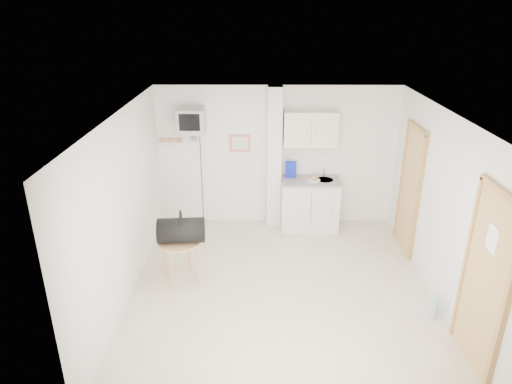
{
  "coord_description": "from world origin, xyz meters",
  "views": [
    {
      "loc": [
        -0.32,
        -5.45,
        3.75
      ],
      "look_at": [
        -0.36,
        0.6,
        1.25
      ],
      "focal_mm": 32.0,
      "sensor_mm": 36.0,
      "label": 1
    }
  ],
  "objects_px": {
    "water_bottle": "(434,307)",
    "duffel_bag": "(181,230)",
    "crt_television": "(191,121)",
    "round_table": "(180,246)"
  },
  "relations": [
    {
      "from": "water_bottle",
      "to": "duffel_bag",
      "type": "bearing_deg",
      "value": 166.32
    },
    {
      "from": "duffel_bag",
      "to": "water_bottle",
      "type": "height_order",
      "value": "duffel_bag"
    },
    {
      "from": "crt_television",
      "to": "duffel_bag",
      "type": "relative_size",
      "value": 3.19
    },
    {
      "from": "round_table",
      "to": "water_bottle",
      "type": "distance_m",
      "value": 3.49
    },
    {
      "from": "round_table",
      "to": "water_bottle",
      "type": "xyz_separation_m",
      "value": [
        3.37,
        -0.84,
        -0.41
      ]
    },
    {
      "from": "duffel_bag",
      "to": "round_table",
      "type": "bearing_deg",
      "value": 136.27
    },
    {
      "from": "crt_television",
      "to": "round_table",
      "type": "bearing_deg",
      "value": -89.65
    },
    {
      "from": "crt_television",
      "to": "water_bottle",
      "type": "relative_size",
      "value": 6.27
    },
    {
      "from": "round_table",
      "to": "crt_television",
      "type": "bearing_deg",
      "value": 90.35
    },
    {
      "from": "round_table",
      "to": "water_bottle",
      "type": "relative_size",
      "value": 1.89
    }
  ]
}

